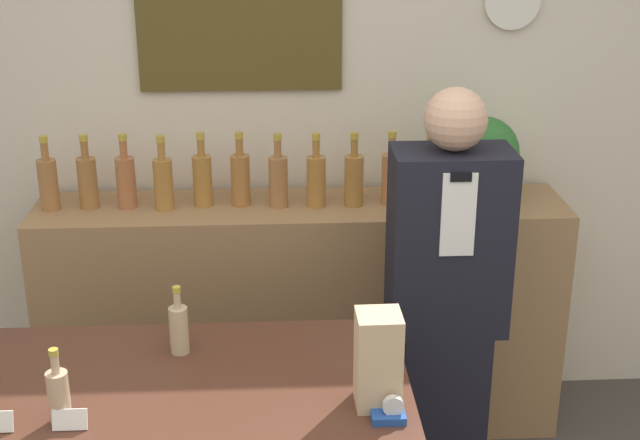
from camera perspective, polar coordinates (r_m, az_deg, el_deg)
back_wall at (r=3.78m, az=-2.35°, el=7.24°), size 5.20×0.09×2.70m
back_shelf at (r=3.83m, az=-1.16°, el=-6.16°), size 2.17×0.42×1.01m
shopkeeper at (r=3.23m, az=8.00°, el=-5.82°), size 0.41×0.26×1.62m
potted_plant at (r=3.65m, az=10.42°, el=4.04°), size 0.28×0.28×0.36m
paper_bag at (r=2.40m, az=3.74°, el=-8.91°), size 0.12×0.12×0.27m
tape_dispenser at (r=2.39m, az=4.50°, el=-12.21°), size 0.09×0.06×0.07m
price_card_right at (r=2.44m, az=-15.72°, el=-12.20°), size 0.09×0.02×0.06m
counter_bottle_1 at (r=2.45m, az=-16.38°, el=-10.70°), size 0.06×0.06×0.22m
counter_bottle_2 at (r=2.70m, az=-9.02°, el=-6.84°), size 0.06×0.06×0.22m
shelf_bottle_0 at (r=3.69m, az=-17.00°, el=2.32°), size 0.08×0.08×0.30m
shelf_bottle_1 at (r=3.67m, az=-14.65°, el=2.45°), size 0.08×0.08×0.30m
shelf_bottle_2 at (r=3.64m, az=-12.31°, el=2.51°), size 0.08×0.08×0.30m
shelf_bottle_3 at (r=3.59m, az=-10.00°, el=2.41°), size 0.08×0.08×0.30m
shelf_bottle_4 at (r=3.61m, az=-7.54°, el=2.65°), size 0.08×0.08×0.30m
shelf_bottle_5 at (r=3.60m, az=-5.12°, el=2.70°), size 0.08×0.08×0.30m
shelf_bottle_6 at (r=3.57m, az=-2.69°, el=2.61°), size 0.08×0.08×0.30m
shelf_bottle_7 at (r=3.57m, az=-0.25°, el=2.63°), size 0.08×0.08×0.30m
shelf_bottle_8 at (r=3.58m, az=2.18°, el=2.69°), size 0.08×0.08×0.30m
shelf_bottle_9 at (r=3.61m, az=4.57°, el=2.77°), size 0.08×0.08×0.30m
shelf_bottle_10 at (r=3.62m, az=6.99°, el=2.73°), size 0.08×0.08×0.30m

